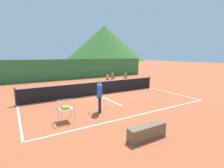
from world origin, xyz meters
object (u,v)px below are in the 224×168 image
object	(u,v)px
courtside_bench	(147,132)
tennis_ball_5	(133,101)
tennis_ball_7	(94,103)
tennis_ball_10	(42,119)
ball_cart	(65,108)
tennis_ball_2	(55,107)
tennis_ball_3	(142,92)
tennis_ball_4	(106,106)
tennis_ball_8	(129,110)
instructor	(99,93)
tennis_ball_1	(74,101)
tennis_ball_9	(122,108)
student_0	(108,81)
tennis_net	(97,88)
student_2	(125,77)
tennis_ball_6	(130,103)
student_1	(112,78)
tennis_ball_0	(118,94)

from	to	relation	value
courtside_bench	tennis_ball_5	bearing A→B (deg)	57.38
tennis_ball_7	tennis_ball_10	bearing A→B (deg)	-161.11
ball_cart	tennis_ball_10	size ratio (longest dim) A/B	13.22
tennis_ball_2	tennis_ball_3	bearing A→B (deg)	3.00
tennis_ball_4	tennis_ball_8	distance (m)	1.38
instructor	tennis_ball_5	xyz separation A→B (m)	(2.65, 0.59, -0.96)
tennis_ball_1	tennis_ball_3	distance (m)	5.20
tennis_ball_9	tennis_ball_3	bearing A→B (deg)	33.92
student_0	tennis_ball_7	distance (m)	4.43
tennis_net	tennis_ball_8	distance (m)	4.08
tennis_ball_1	tennis_ball_4	bearing A→B (deg)	-61.86
tennis_net	tennis_ball_9	distance (m)	3.68
tennis_ball_4	courtside_bench	xyz separation A→B (m)	(-0.50, -3.82, 0.20)
ball_cart	tennis_ball_1	world-z (taller)	ball_cart
tennis_ball_4	tennis_ball_10	world-z (taller)	same
instructor	tennis_ball_10	distance (m)	2.90
tennis_ball_7	courtside_bench	bearing A→B (deg)	-91.95
student_2	tennis_ball_5	world-z (taller)	student_2
instructor	tennis_ball_8	xyz separation A→B (m)	(1.43, -0.62, -0.96)
tennis_ball_6	tennis_ball_9	xyz separation A→B (m)	(-1.02, -0.63, 0.00)
student_1	tennis_ball_0	bearing A→B (deg)	-114.26
tennis_net	tennis_ball_7	distance (m)	2.42
tennis_ball_4	tennis_ball_9	size ratio (longest dim) A/B	1.00
tennis_ball_3	tennis_ball_2	bearing A→B (deg)	-177.00
tennis_ball_2	tennis_ball_5	xyz separation A→B (m)	(4.44, -1.21, 0.00)
tennis_ball_2	tennis_ball_5	distance (m)	4.60
courtside_bench	tennis_ball_7	bearing A→B (deg)	88.05
tennis_ball_0	tennis_ball_7	world-z (taller)	same
tennis_ball_3	tennis_ball_10	size ratio (longest dim) A/B	1.00
tennis_ball_7	courtside_bench	size ratio (longest dim) A/B	0.05
tennis_ball_8	tennis_ball_9	bearing A→B (deg)	114.28
instructor	courtside_bench	xyz separation A→B (m)	(0.16, -3.29, -0.76)
instructor	student_1	size ratio (longest dim) A/B	1.38
tennis_ball_1	student_1	bearing A→B (deg)	34.91
tennis_ball_0	tennis_ball_10	world-z (taller)	same
tennis_ball_7	tennis_ball_9	world-z (taller)	same
instructor	tennis_ball_8	world-z (taller)	instructor
tennis_ball_0	tennis_ball_5	distance (m)	2.13
tennis_ball_9	tennis_ball_4	bearing A→B (deg)	128.75
student_2	tennis_ball_5	distance (m)	5.70
tennis_ball_2	tennis_ball_4	xyz separation A→B (m)	(2.45, -1.28, 0.00)
student_0	student_1	world-z (taller)	student_0
ball_cart	tennis_ball_1	size ratio (longest dim) A/B	13.22
instructor	tennis_ball_4	size ratio (longest dim) A/B	24.29
tennis_ball_4	tennis_ball_5	distance (m)	1.99
tennis_ball_1	tennis_ball_4	distance (m)	2.37
student_0	tennis_ball_7	bearing A→B (deg)	-130.64
tennis_ball_3	tennis_ball_4	world-z (taller)	same
tennis_ball_3	tennis_ball_10	distance (m)	7.64
instructor	tennis_ball_5	bearing A→B (deg)	12.60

